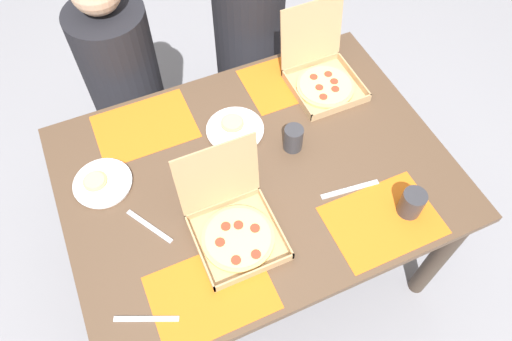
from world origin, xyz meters
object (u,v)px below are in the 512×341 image
object	(u,v)px
pizza_box_corner_right	(234,225)
plate_near_left	(234,129)
pizza_box_edge_far	(322,75)
cup_spare	(293,138)
cup_dark	(412,203)
plate_far_right	(102,183)
diner_right_seat	(249,51)
diner_left_seat	(128,92)

from	to	relation	value
pizza_box_corner_right	plate_near_left	xyz separation A→B (m)	(0.16, 0.38, -0.04)
pizza_box_edge_far	plate_near_left	xyz separation A→B (m)	(-0.41, -0.09, -0.04)
plate_near_left	cup_spare	size ratio (longest dim) A/B	2.16
pizza_box_corner_right	cup_dark	distance (m)	0.58
pizza_box_edge_far	pizza_box_corner_right	distance (m)	0.73
cup_dark	cup_spare	size ratio (longest dim) A/B	0.99
plate_far_right	plate_near_left	distance (m)	0.50
cup_dark	diner_right_seat	xyz separation A→B (m)	(-0.10, 1.11, -0.24)
pizza_box_corner_right	plate_far_right	bearing A→B (deg)	134.87
pizza_box_corner_right	diner_right_seat	bearing A→B (deg)	64.05
pizza_box_corner_right	plate_near_left	size ratio (longest dim) A/B	1.41
diner_left_seat	diner_right_seat	xyz separation A→B (m)	(0.60, -0.00, 0.02)
plate_far_right	diner_right_seat	size ratio (longest dim) A/B	0.17
pizza_box_corner_right	cup_dark	world-z (taller)	pizza_box_corner_right
cup_dark	cup_spare	distance (m)	0.46
pizza_box_corner_right	pizza_box_edge_far	bearing A→B (deg)	39.42
plate_far_right	cup_dark	world-z (taller)	cup_dark
pizza_box_corner_right	plate_far_right	size ratio (longest dim) A/B	1.49
pizza_box_edge_far	plate_far_right	distance (m)	0.92
plate_far_right	diner_right_seat	xyz separation A→B (m)	(0.81, 0.60, -0.20)
plate_far_right	plate_near_left	xyz separation A→B (m)	(0.50, 0.03, -0.00)
pizza_box_corner_right	plate_near_left	distance (m)	0.41
pizza_box_edge_far	cup_spare	bearing A→B (deg)	-135.82
pizza_box_edge_far	cup_spare	xyz separation A→B (m)	(-0.24, -0.24, 0.00)
cup_dark	diner_left_seat	xyz separation A→B (m)	(-0.70, 1.11, -0.26)
cup_dark	plate_far_right	bearing A→B (deg)	150.49
diner_left_seat	cup_spare	bearing A→B (deg)	-57.12
pizza_box_edge_far	cup_spare	size ratio (longest dim) A/B	3.03
plate_near_left	pizza_box_edge_far	bearing A→B (deg)	11.77
pizza_box_corner_right	diner_left_seat	world-z (taller)	diner_left_seat
plate_far_right	pizza_box_edge_far	bearing A→B (deg)	7.42
pizza_box_edge_far	cup_dark	world-z (taller)	pizza_box_edge_far
cup_dark	diner_left_seat	size ratio (longest dim) A/B	0.09
pizza_box_corner_right	cup_spare	size ratio (longest dim) A/B	3.04
pizza_box_edge_far	pizza_box_corner_right	world-z (taller)	pizza_box_corner_right
plate_far_right	cup_spare	bearing A→B (deg)	-10.09
pizza_box_edge_far	cup_dark	xyz separation A→B (m)	(-0.01, -0.63, 0.00)
plate_far_right	cup_dark	size ratio (longest dim) A/B	2.04
pizza_box_edge_far	cup_spare	distance (m)	0.34
plate_far_right	diner_left_seat	distance (m)	0.67
plate_near_left	pizza_box_corner_right	bearing A→B (deg)	-112.43
pizza_box_edge_far	plate_far_right	bearing A→B (deg)	-172.58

